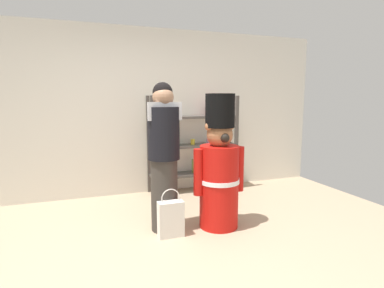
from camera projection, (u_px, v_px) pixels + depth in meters
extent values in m
plane|color=tan|center=(174.00, 254.00, 3.05)|extent=(6.40, 6.40, 0.00)
cube|color=silver|center=(134.00, 112.00, 4.91)|extent=(6.40, 0.12, 2.60)
cube|color=#4C4742|center=(152.00, 147.00, 4.71)|extent=(0.05, 0.05, 1.56)
cube|color=#4C4742|center=(236.00, 143.00, 5.18)|extent=(0.05, 0.05, 1.56)
cube|color=#4C4742|center=(148.00, 145.00, 4.99)|extent=(0.05, 0.05, 1.56)
cube|color=#4C4742|center=(228.00, 141.00, 5.46)|extent=(0.05, 0.05, 1.56)
cube|color=#4C4742|center=(193.00, 174.00, 5.15)|extent=(1.42, 0.30, 0.04)
cube|color=#4C4742|center=(193.00, 146.00, 5.09)|extent=(1.42, 0.30, 0.04)
cube|color=#4C4742|center=(193.00, 117.00, 5.02)|extent=(1.42, 0.30, 0.04)
cylinder|color=blue|center=(159.00, 143.00, 4.88)|extent=(0.10, 0.10, 0.11)
cylinder|color=green|center=(176.00, 143.00, 5.00)|extent=(0.09, 0.09, 0.09)
cylinder|color=yellow|center=(193.00, 142.00, 5.10)|extent=(0.07, 0.07, 0.08)
cylinder|color=pink|center=(210.00, 141.00, 5.15)|extent=(0.10, 0.10, 0.09)
cylinder|color=white|center=(224.00, 140.00, 5.29)|extent=(0.07, 0.07, 0.08)
cylinder|color=navy|center=(165.00, 169.00, 4.98)|extent=(0.07, 0.07, 0.18)
cylinder|color=#596B33|center=(193.00, 166.00, 5.12)|extent=(0.06, 0.06, 0.22)
cylinder|color=#B27226|center=(219.00, 164.00, 5.30)|extent=(0.08, 0.08, 0.22)
cube|color=gold|center=(174.00, 113.00, 4.90)|extent=(0.12, 0.10, 0.12)
cube|color=#B21E2D|center=(211.00, 111.00, 5.11)|extent=(0.16, 0.13, 0.14)
cylinder|color=red|center=(219.00, 187.00, 3.66)|extent=(0.46, 0.46, 0.97)
cylinder|color=white|center=(219.00, 180.00, 3.64)|extent=(0.47, 0.47, 0.05)
sphere|color=#A56943|center=(220.00, 135.00, 3.57)|extent=(0.30, 0.30, 0.30)
sphere|color=#A56943|center=(209.00, 126.00, 3.51)|extent=(0.11, 0.11, 0.11)
sphere|color=#A56943|center=(230.00, 126.00, 3.59)|extent=(0.11, 0.11, 0.11)
cylinder|color=black|center=(220.00, 111.00, 3.53)|extent=(0.34, 0.34, 0.38)
cylinder|color=red|center=(198.00, 172.00, 3.54)|extent=(0.11, 0.11, 0.54)
cylinder|color=red|center=(239.00, 169.00, 3.71)|extent=(0.11, 0.11, 0.54)
sphere|color=black|center=(225.00, 138.00, 3.44)|extent=(0.11, 0.11, 0.11)
cylinder|color=#38332D|center=(164.00, 195.00, 3.58)|extent=(0.31, 0.31, 0.83)
cylinder|color=black|center=(164.00, 133.00, 3.47)|extent=(0.36, 0.36, 0.59)
sphere|color=#A37556|center=(163.00, 97.00, 3.42)|extent=(0.23, 0.23, 0.23)
cube|color=silver|center=(165.00, 111.00, 3.37)|extent=(0.38, 0.04, 0.20)
sphere|color=black|center=(163.00, 92.00, 3.43)|extent=(0.22, 0.22, 0.22)
cube|color=silver|center=(171.00, 219.00, 3.42)|extent=(0.28, 0.13, 0.40)
torus|color=silver|center=(171.00, 198.00, 3.39)|extent=(0.21, 0.01, 0.21)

